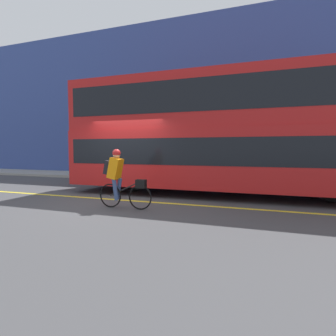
{
  "coord_description": "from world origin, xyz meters",
  "views": [
    {
      "loc": [
        4.03,
        -6.84,
        1.57
      ],
      "look_at": [
        1.54,
        0.52,
        1.0
      ],
      "focal_mm": 28.0,
      "sensor_mm": 36.0,
      "label": 1
    }
  ],
  "objects_px": {
    "trash_bin": "(95,167)",
    "cyclist_on_bike": "(119,176)",
    "street_sign_post": "(95,151)",
    "bus": "(223,130)"
  },
  "relations": [
    {
      "from": "trash_bin",
      "to": "cyclist_on_bike",
      "type": "bearing_deg",
      "value": -51.67
    },
    {
      "from": "street_sign_post",
      "to": "bus",
      "type": "bearing_deg",
      "value": -26.76
    },
    {
      "from": "cyclist_on_bike",
      "to": "street_sign_post",
      "type": "bearing_deg",
      "value": 128.3
    },
    {
      "from": "cyclist_on_bike",
      "to": "trash_bin",
      "type": "relative_size",
      "value": 1.91
    },
    {
      "from": "cyclist_on_bike",
      "to": "bus",
      "type": "bearing_deg",
      "value": 50.48
    },
    {
      "from": "trash_bin",
      "to": "street_sign_post",
      "type": "xyz_separation_m",
      "value": [
        0.01,
        -0.01,
        0.92
      ]
    },
    {
      "from": "bus",
      "to": "cyclist_on_bike",
      "type": "bearing_deg",
      "value": -129.52
    },
    {
      "from": "bus",
      "to": "trash_bin",
      "type": "distance_m",
      "value": 8.72
    },
    {
      "from": "bus",
      "to": "street_sign_post",
      "type": "xyz_separation_m",
      "value": [
        -7.64,
        3.85,
        -0.73
      ]
    },
    {
      "from": "bus",
      "to": "street_sign_post",
      "type": "height_order",
      "value": "bus"
    }
  ]
}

